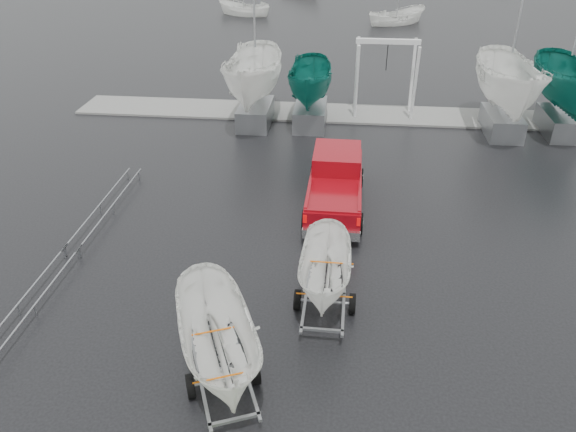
{
  "coord_description": "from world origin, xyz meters",
  "views": [
    {
      "loc": [
        -0.18,
        -16.78,
        10.61
      ],
      "look_at": [
        -1.89,
        -0.56,
        1.2
      ],
      "focal_mm": 35.0,
      "sensor_mm": 36.0,
      "label": 1
    }
  ],
  "objects": [
    {
      "name": "moored_boat_0",
      "position": [
        -10.69,
        40.96,
        0.01
      ],
      "size": [
        2.7,
        2.66,
        10.8
      ],
      "rotation": [
        0.0,
        0.0,
        4.4
      ],
      "color": "white",
      "rests_on": "ground"
    },
    {
      "name": "trailer_hitched",
      "position": [
        -0.47,
        -3.66,
        2.46
      ],
      "size": [
        1.79,
        3.61,
        4.52
      ],
      "rotation": [
        0.0,
        0.0,
        -0.01
      ],
      "color": "gray",
      "rests_on": "ground"
    },
    {
      "name": "keelboat_0",
      "position": [
        -4.82,
        11.0,
        4.34
      ],
      "size": [
        2.73,
        3.2,
        10.91
      ],
      "color": "gray",
      "rests_on": "ground"
    },
    {
      "name": "moored_boat_2",
      "position": [
        4.17,
        38.21,
        0.01
      ],
      "size": [
        3.17,
        3.15,
        11.02
      ],
      "rotation": [
        0.0,
        0.0,
        2.11
      ],
      "color": "white",
      "rests_on": "ground"
    },
    {
      "name": "ground_plane",
      "position": [
        0.0,
        0.0,
        0.0
      ],
      "size": [
        120.0,
        120.0,
        0.0
      ],
      "primitive_type": "plane",
      "color": "black",
      "rests_on": "ground"
    },
    {
      "name": "mast_rack_1",
      "position": [
        -9.0,
        -5.0,
        0.35
      ],
      "size": [
        0.56,
        6.5,
        0.06
      ],
      "rotation": [
        0.0,
        0.0,
        1.57
      ],
      "color": "gray",
      "rests_on": "ground"
    },
    {
      "name": "keelboat_1",
      "position": [
        -1.96,
        11.2,
        3.44
      ],
      "size": [
        2.19,
        3.2,
        6.92
      ],
      "color": "gray",
      "rests_on": "ground"
    },
    {
      "name": "trailer_parked",
      "position": [
        -2.87,
        -6.94,
        2.84
      ],
      "size": [
        2.46,
        3.78,
        5.25
      ],
      "rotation": [
        0.0,
        0.0,
        0.39
      ],
      "color": "gray",
      "rests_on": "ground"
    },
    {
      "name": "mast_rack_0",
      "position": [
        -9.0,
        1.0,
        0.35
      ],
      "size": [
        0.56,
        6.5,
        0.06
      ],
      "rotation": [
        0.0,
        0.0,
        1.57
      ],
      "color": "gray",
      "rests_on": "ground"
    },
    {
      "name": "dock",
      "position": [
        0.0,
        13.0,
        0.05
      ],
      "size": [
        30.0,
        3.0,
        0.12
      ],
      "primitive_type": "cube",
      "color": "gray",
      "rests_on": "ground"
    },
    {
      "name": "pickup_truck",
      "position": [
        -0.39,
        2.75,
        1.01
      ],
      "size": [
        2.22,
        5.86,
        1.94
      ],
      "rotation": [
        0.0,
        0.0,
        -0.01
      ],
      "color": "maroon",
      "rests_on": "ground"
    },
    {
      "name": "boat_hoist",
      "position": [
        1.87,
        13.0,
        2.67
      ],
      "size": [
        3.3,
        2.18,
        4.12
      ],
      "color": "silver",
      "rests_on": "ground"
    },
    {
      "name": "keelboat_2",
      "position": [
        7.71,
        11.0,
        4.4
      ],
      "size": [
        2.76,
        3.2,
        10.94
      ],
      "color": "gray",
      "rests_on": "ground"
    }
  ]
}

